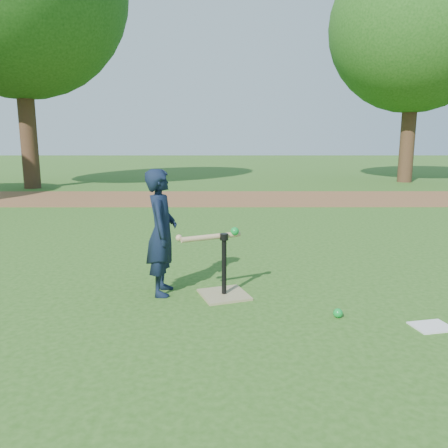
{
  "coord_description": "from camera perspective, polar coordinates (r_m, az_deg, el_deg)",
  "views": [
    {
      "loc": [
        -0.03,
        -3.68,
        1.48
      ],
      "look_at": [
        -0.02,
        0.64,
        0.65
      ],
      "focal_mm": 35.0,
      "sensor_mm": 36.0,
      "label": 1
    }
  ],
  "objects": [
    {
      "name": "ground",
      "position": [
        3.96,
        0.34,
        -11.03
      ],
      "size": [
        80.0,
        80.0,
        0.0
      ],
      "primitive_type": "plane",
      "color": "#285116",
      "rests_on": "ground"
    },
    {
      "name": "dirt_strip",
      "position": [
        11.27,
        0.01,
        3.39
      ],
      "size": [
        24.0,
        3.0,
        0.01
      ],
      "primitive_type": "cube",
      "color": "brown",
      "rests_on": "ground"
    },
    {
      "name": "child",
      "position": [
        4.23,
        -8.15,
        -1.1
      ],
      "size": [
        0.3,
        0.45,
        1.22
      ],
      "primitive_type": "imported",
      "rotation": [
        0.0,
        0.0,
        1.59
      ],
      "color": "black",
      "rests_on": "ground"
    },
    {
      "name": "wiffle_ball_ground",
      "position": [
        3.89,
        14.66,
        -11.19
      ],
      "size": [
        0.08,
        0.08,
        0.08
      ],
      "primitive_type": "sphere",
      "color": "#0D8F2D",
      "rests_on": "ground"
    },
    {
      "name": "clipboard",
      "position": [
        3.97,
        25.48,
        -12.0
      ],
      "size": [
        0.34,
        0.29,
        0.01
      ],
      "primitive_type": "cube",
      "rotation": [
        0.0,
        0.0,
        0.21
      ],
      "color": "silver",
      "rests_on": "ground"
    },
    {
      "name": "batting_tee",
      "position": [
        4.24,
        0.01,
        -7.95
      ],
      "size": [
        0.55,
        0.55,
        0.61
      ],
      "color": "#92875C",
      "rests_on": "ground"
    },
    {
      "name": "swing_action",
      "position": [
        4.11,
        -1.46,
        -1.55
      ],
      "size": [
        0.61,
        0.31,
        0.11
      ],
      "color": "tan",
      "rests_on": "ground"
    },
    {
      "name": "tree_right",
      "position": [
        17.41,
        23.83,
        22.67
      ],
      "size": [
        5.8,
        5.8,
        8.21
      ],
      "color": "#382316",
      "rests_on": "ground"
    }
  ]
}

